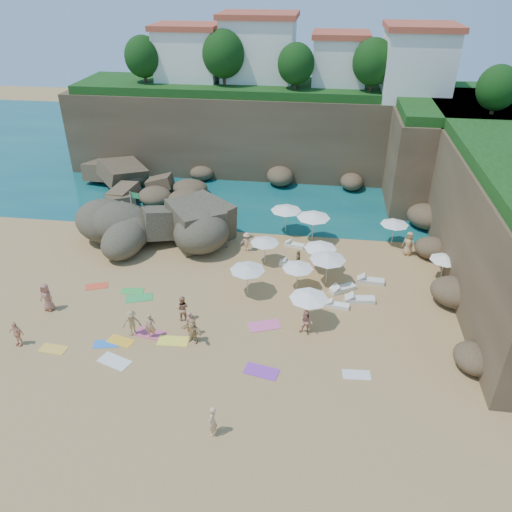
# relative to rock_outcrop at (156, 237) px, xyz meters

# --- Properties ---
(ground) EXTENTS (120.00, 120.00, 0.00)m
(ground) POSITION_rel_rock_outcrop_xyz_m (6.85, -8.18, 0.00)
(ground) COLOR tan
(ground) RESTS_ON ground
(seawater) EXTENTS (120.00, 120.00, 0.00)m
(seawater) POSITION_rel_rock_outcrop_xyz_m (6.85, 21.82, 0.00)
(seawater) COLOR #0C4751
(seawater) RESTS_ON ground
(cliff_back) EXTENTS (44.00, 8.00, 8.00)m
(cliff_back) POSITION_rel_rock_outcrop_xyz_m (8.85, 16.82, 4.00)
(cliff_back) COLOR brown
(cliff_back) RESTS_ON ground
(cliff_right) EXTENTS (8.00, 30.00, 8.00)m
(cliff_right) POSITION_rel_rock_outcrop_xyz_m (25.85, -0.18, 4.00)
(cliff_right) COLOR brown
(cliff_right) RESTS_ON ground
(cliff_corner) EXTENTS (10.00, 12.00, 8.00)m
(cliff_corner) POSITION_rel_rock_outcrop_xyz_m (23.85, 11.82, 4.00)
(cliff_corner) COLOR brown
(cliff_corner) RESTS_ON ground
(rock_promontory) EXTENTS (12.00, 7.00, 2.00)m
(rock_promontory) POSITION_rel_rock_outcrop_xyz_m (-4.15, 7.82, 0.00)
(rock_promontory) COLOR brown
(rock_promontory) RESTS_ON ground
(clifftop_buildings) EXTENTS (28.48, 9.48, 7.00)m
(clifftop_buildings) POSITION_rel_rock_outcrop_xyz_m (9.82, 17.61, 11.24)
(clifftop_buildings) COLOR white
(clifftop_buildings) RESTS_ON cliff_back
(clifftop_trees) EXTENTS (35.60, 23.82, 4.40)m
(clifftop_trees) POSITION_rel_rock_outcrop_xyz_m (11.63, 11.34, 11.26)
(clifftop_trees) COLOR #11380F
(clifftop_trees) RESTS_ON ground
(marina_masts) EXTENTS (3.10, 0.10, 6.00)m
(marina_masts) POSITION_rel_rock_outcrop_xyz_m (-9.65, 21.82, 3.00)
(marina_masts) COLOR white
(marina_masts) RESTS_ON ground
(rock_outcrop) EXTENTS (10.84, 9.43, 3.64)m
(rock_outcrop) POSITION_rel_rock_outcrop_xyz_m (0.00, 0.00, 0.00)
(rock_outcrop) COLOR brown
(rock_outcrop) RESTS_ON ground
(flag_pole) EXTENTS (0.76, 0.19, 3.94)m
(flag_pole) POSITION_rel_rock_outcrop_xyz_m (-1.53, -0.08, 2.51)
(flag_pole) COLOR silver
(flag_pole) RESTS_ON ground
(parasol_0) EXTENTS (2.12, 2.12, 2.00)m
(parasol_0) POSITION_rel_rock_outcrop_xyz_m (9.15, -2.68, 1.84)
(parasol_0) COLOR silver
(parasol_0) RESTS_ON ground
(parasol_1) EXTENTS (2.49, 2.49, 2.35)m
(parasol_1) POSITION_rel_rock_outcrop_xyz_m (10.27, 2.32, 2.16)
(parasol_1) COLOR silver
(parasol_1) RESTS_ON ground
(parasol_2) EXTENTS (2.61, 2.61, 2.47)m
(parasol_2) POSITION_rel_rock_outcrop_xyz_m (12.49, 1.12, 2.27)
(parasol_2) COLOR silver
(parasol_2) RESTS_ON ground
(parasol_3) EXTENTS (2.17, 2.17, 2.05)m
(parasol_3) POSITION_rel_rock_outcrop_xyz_m (18.71, 1.48, 1.88)
(parasol_3) COLOR silver
(parasol_3) RESTS_ON ground
(parasol_4) EXTENTS (2.03, 2.03, 1.92)m
(parasol_4) POSITION_rel_rock_outcrop_xyz_m (21.60, -3.31, 1.76)
(parasol_4) COLOR silver
(parasol_4) RESTS_ON ground
(parasol_5) EXTENTS (2.33, 2.33, 2.20)m
(parasol_5) POSITION_rel_rock_outcrop_xyz_m (8.51, -6.78, 2.02)
(parasol_5) COLOR silver
(parasol_5) RESTS_ON ground
(parasol_7) EXTENTS (2.08, 2.08, 1.97)m
(parasol_7) POSITION_rel_rock_outcrop_xyz_m (11.74, -5.79, 1.80)
(parasol_7) COLOR silver
(parasol_7) RESTS_ON ground
(parasol_8) EXTENTS (2.47, 2.47, 2.33)m
(parasol_8) POSITION_rel_rock_outcrop_xyz_m (13.67, -4.89, 2.14)
(parasol_8) COLOR silver
(parasol_8) RESTS_ON ground
(parasol_9) EXTENTS (2.31, 2.31, 2.19)m
(parasol_9) POSITION_rel_rock_outcrop_xyz_m (13.14, -3.23, 2.01)
(parasol_9) COLOR silver
(parasol_9) RESTS_ON ground
(parasol_11) EXTENTS (2.37, 2.37, 2.24)m
(parasol_11) POSITION_rel_rock_outcrop_xyz_m (12.62, -9.45, 2.06)
(parasol_11) COLOR silver
(parasol_11) RESTS_ON ground
(lounger_0) EXTENTS (1.88, 1.52, 0.29)m
(lounger_0) POSITION_rel_rock_outcrop_xyz_m (14.82, -5.58, 0.14)
(lounger_0) COLOR white
(lounger_0) RESTS_ON ground
(lounger_1) EXTENTS (1.63, 0.86, 0.24)m
(lounger_1) POSITION_rel_rock_outcrop_xyz_m (11.18, 0.07, 0.12)
(lounger_1) COLOR white
(lounger_1) RESTS_ON ground
(lounger_2) EXTENTS (1.77, 0.78, 0.27)m
(lounger_2) POSITION_rel_rock_outcrop_xyz_m (11.12, -2.88, 0.13)
(lounger_2) COLOR white
(lounger_2) RESTS_ON ground
(lounger_3) EXTENTS (1.89, 0.74, 0.29)m
(lounger_3) POSITION_rel_rock_outcrop_xyz_m (16.73, -4.35, 0.14)
(lounger_3) COLOR silver
(lounger_3) RESTS_ON ground
(lounger_4) EXTENTS (1.58, 0.70, 0.24)m
(lounger_4) POSITION_rel_rock_outcrop_xyz_m (14.44, -7.50, 0.12)
(lounger_4) COLOR white
(lounger_4) RESTS_ON ground
(lounger_5) EXTENTS (2.00, 0.85, 0.30)m
(lounger_5) POSITION_rel_rock_outcrop_xyz_m (15.90, -6.73, 0.15)
(lounger_5) COLOR white
(lounger_5) RESTS_ON ground
(towel_1) EXTENTS (1.93, 1.20, 0.03)m
(towel_1) POSITION_rel_rock_outcrop_xyz_m (3.36, -11.73, 0.02)
(towel_1) COLOR #CC4F6F
(towel_1) RESTS_ON ground
(towel_2) EXTENTS (1.70, 1.15, 0.03)m
(towel_2) POSITION_rel_rock_outcrop_xyz_m (1.87, -12.64, 0.01)
(towel_2) COLOR yellow
(towel_2) RESTS_ON ground
(towel_3) EXTENTS (1.58, 0.93, 0.03)m
(towel_3) POSITION_rel_rock_outcrop_xyz_m (0.76, -7.60, 0.01)
(towel_3) COLOR green
(towel_3) RESTS_ON ground
(towel_4) EXTENTS (1.60, 0.90, 0.03)m
(towel_4) POSITION_rel_rock_outcrop_xyz_m (-1.70, -13.82, 0.01)
(towel_4) COLOR gold
(towel_4) RESTS_ON ground
(towel_5) EXTENTS (2.03, 1.48, 0.03)m
(towel_5) POSITION_rel_rock_outcrop_xyz_m (2.17, -14.33, 0.02)
(towel_5) COLOR silver
(towel_5) RESTS_ON ground
(towel_6) EXTENTS (2.01, 1.29, 0.03)m
(towel_6) POSITION_rel_rock_outcrop_xyz_m (10.35, -14.00, 0.02)
(towel_6) COLOR purple
(towel_6) RESTS_ON ground
(towel_7) EXTENTS (1.69, 1.25, 0.03)m
(towel_7) POSITION_rel_rock_outcrop_xyz_m (-1.87, -7.35, 0.01)
(towel_7) COLOR #E84728
(towel_7) RESTS_ON ground
(towel_8) EXTENTS (1.57, 1.00, 0.03)m
(towel_8) POSITION_rel_rock_outcrop_xyz_m (1.14, -12.98, 0.01)
(towel_8) COLOR blue
(towel_8) RESTS_ON ground
(towel_9) EXTENTS (2.15, 1.58, 0.03)m
(towel_9) POSITION_rel_rock_outcrop_xyz_m (10.04, -10.06, 0.02)
(towel_9) COLOR #E75A9B
(towel_9) RESTS_ON ground
(towel_11) EXTENTS (1.97, 1.42, 0.03)m
(towel_11) POSITION_rel_rock_outcrop_xyz_m (1.48, -8.30, 0.02)
(towel_11) COLOR green
(towel_11) RESTS_ON ground
(towel_12) EXTENTS (1.85, 0.99, 0.03)m
(towel_12) POSITION_rel_rock_outcrop_xyz_m (4.92, -12.21, 0.02)
(towel_12) COLOR #FFEC43
(towel_12) RESTS_ON ground
(towel_13) EXTENTS (1.54, 0.84, 0.03)m
(towel_13) POSITION_rel_rock_outcrop_xyz_m (15.46, -13.57, 0.01)
(towel_13) COLOR silver
(towel_13) RESTS_ON ground
(person_stand_0) EXTENTS (0.67, 0.51, 1.64)m
(person_stand_0) POSITION_rel_rock_outcrop_xyz_m (3.57, -12.03, 0.82)
(person_stand_0) COLOR tan
(person_stand_0) RESTS_ON ground
(person_stand_1) EXTENTS (0.84, 0.66, 1.71)m
(person_stand_1) POSITION_rel_rock_outcrop_xyz_m (4.97, -10.12, 0.86)
(person_stand_1) COLOR tan
(person_stand_1) RESTS_ON ground
(person_stand_2) EXTENTS (1.02, 0.51, 1.53)m
(person_stand_2) POSITION_rel_rock_outcrop_xyz_m (7.58, -1.09, 0.76)
(person_stand_2) COLOR #EDAD86
(person_stand_2) RESTS_ON ground
(person_stand_3) EXTENTS (0.62, 1.04, 1.66)m
(person_stand_3) POSITION_rel_rock_outcrop_xyz_m (11.64, -3.51, 0.83)
(person_stand_3) COLOR olive
(person_stand_3) RESTS_ON ground
(person_stand_4) EXTENTS (1.05, 0.92, 1.89)m
(person_stand_4) POSITION_rel_rock_outcrop_xyz_m (19.71, -0.04, 0.95)
(person_stand_4) COLOR tan
(person_stand_4) RESTS_ON ground
(person_stand_5) EXTENTS (1.77, 0.86, 1.84)m
(person_stand_5) POSITION_rel_rock_outcrop_xyz_m (-2.27, -1.47, 0.92)
(person_stand_5) COLOR tan
(person_stand_5) RESTS_ON ground
(person_stand_6) EXTENTS (0.45, 0.65, 1.69)m
(person_stand_6) POSITION_rel_rock_outcrop_xyz_m (8.62, -18.40, 0.84)
(person_stand_6) COLOR #E3AC81
(person_stand_6) RESTS_ON ground
(person_lie_0) EXTENTS (1.54, 1.96, 0.46)m
(person_lie_0) POSITION_rel_rock_outcrop_xyz_m (2.41, -11.96, 0.23)
(person_lie_0) COLOR tan
(person_lie_0) RESTS_ON ground
(person_lie_1) EXTENTS (1.09, 1.67, 0.38)m
(person_lie_1) POSITION_rel_rock_outcrop_xyz_m (-3.82, -13.71, 0.19)
(person_lie_1) COLOR #FAB48E
(person_lie_1) RESTS_ON ground
(person_lie_2) EXTENTS (1.32, 2.05, 0.50)m
(person_lie_2) POSITION_rel_rock_outcrop_xyz_m (-3.74, -10.29, 0.25)
(person_lie_2) COLOR #A36351
(person_lie_2) RESTS_ON ground
(person_lie_3) EXTENTS (1.90, 1.97, 0.42)m
(person_lie_3) POSITION_rel_rock_outcrop_xyz_m (6.11, -12.08, 0.21)
(person_lie_3) COLOR tan
(person_lie_3) RESTS_ON ground
(person_lie_4) EXTENTS (1.25, 1.66, 0.38)m
(person_lie_4) POSITION_rel_rock_outcrop_xyz_m (5.83, -11.48, 0.19)
(person_lie_4) COLOR tan
(person_lie_4) RESTS_ON ground
(person_lie_5) EXTENTS (1.24, 1.79, 0.62)m
(person_lie_5) POSITION_rel_rock_outcrop_xyz_m (12.56, -10.48, 0.31)
(person_lie_5) COLOR tan
(person_lie_5) RESTS_ON ground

